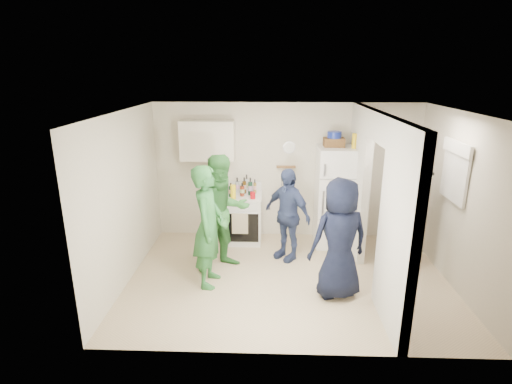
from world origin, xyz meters
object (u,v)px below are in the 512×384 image
Objects in this scene: stove at (241,218)px; blue_bowl at (334,135)px; wicker_basket at (334,142)px; person_denim at (287,214)px; person_green_left at (208,227)px; person_navy at (339,239)px; yellow_cup_stack_top at (355,141)px; person_green_center at (223,213)px; person_nook at (405,213)px; fridge at (337,197)px.

blue_bowl is (1.61, 0.02, 1.54)m from stove.
wicker_basket reaches higher than person_denim.
blue_bowl reaches higher than person_denim.
person_navy is (1.83, -0.26, -0.05)m from person_green_left.
yellow_cup_stack_top is (0.32, -0.15, -0.08)m from blue_bowl.
person_green_left is at bearing -141.64° from blue_bowl.
wicker_basket is 0.21× the size of person_navy.
person_green_center is 2.84m from person_nook.
stove is 2.82m from person_nook.
fridge is (1.71, -0.03, 0.44)m from stove.
fridge reaches higher than person_navy.
person_green_left is 0.98× the size of person_green_center.
blue_bowl is at bearing -103.24° from person_nook.
person_green_left reaches higher than person_navy.
person_denim is at bearing -48.65° from person_green_left.
stove is 2.54× the size of wicker_basket.
person_navy is at bearing -94.41° from wicker_basket.
person_nook reaches higher than person_green_left.
blue_bowl is (0.00, 0.00, 0.13)m from wicker_basket.
person_green_left is (-2.07, -1.51, 0.01)m from fridge.
person_navy is at bearing -23.84° from person_nook.
person_green_center is at bearing -116.99° from person_denim.
blue_bowl is at bearing 154.89° from yellow_cup_stack_top.
fridge is at bearing -26.57° from blue_bowl.
blue_bowl is 0.13× the size of person_green_left.
blue_bowl is at bearing -3.29° from person_green_center.
person_green_center is (-1.91, -1.01, 0.03)m from fridge.
wicker_basket is at bearing -111.50° from person_navy.
person_green_center is at bearing -156.81° from yellow_cup_stack_top.
yellow_cup_stack_top is at bearing -3.86° from stove.
stove is at bearing 178.99° from fridge.
person_green_left is (-1.97, -1.56, -0.95)m from wicker_basket.
person_nook is at bearing -46.95° from yellow_cup_stack_top.
wicker_basket is 0.23× the size of person_denim.
fridge is 0.97m from wicker_basket.
person_green_left is at bearing -49.52° from person_nook.
wicker_basket is 2.08m from person_navy.
person_denim is 1.32m from person_navy.
fridge is at bearing -114.83° from person_navy.
wicker_basket is at bearing -3.29° from person_green_center.
wicker_basket is 0.36m from yellow_cup_stack_top.
yellow_cup_stack_top is (0.22, -0.10, 1.01)m from fridge.
person_green_left is at bearing -141.47° from person_green_center.
person_green_center is at bearing -58.64° from person_nook.
stove is at bearing -179.29° from wicker_basket.
yellow_cup_stack_top is 2.52m from person_green_center.
person_nook is (2.84, 0.16, -0.01)m from person_green_center.
blue_bowl reaches higher than wicker_basket.
person_denim is at bearing -12.99° from person_green_center.
wicker_basket reaches higher than person_green_center.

